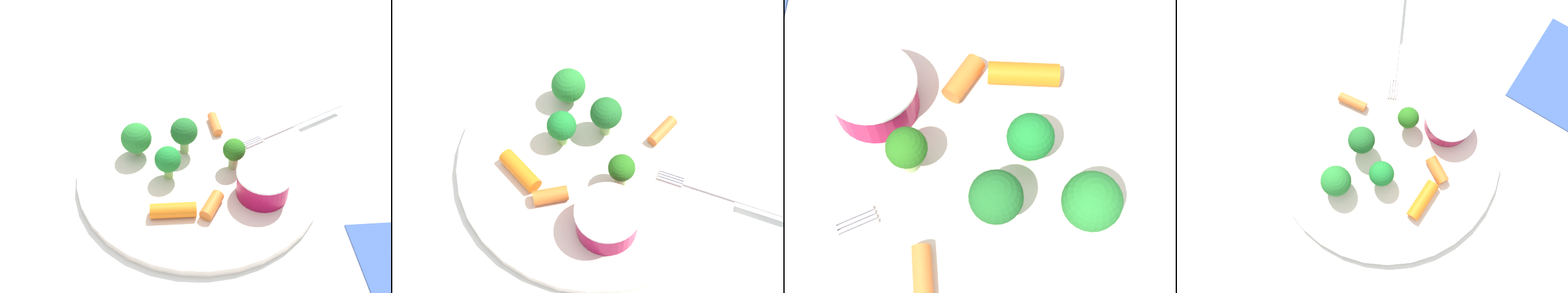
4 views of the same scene
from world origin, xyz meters
TOP-DOWN VIEW (x-y plane):
  - ground_plane at (0.00, 0.00)m, footprint 2.40×2.40m
  - plate at (0.00, 0.00)m, footprint 0.32×0.32m
  - sauce_cup at (0.05, 0.07)m, footprint 0.07×0.07m
  - broccoli_floret_0 at (0.01, 0.04)m, footprint 0.03×0.03m
  - broccoli_floret_1 at (0.02, -0.04)m, footprint 0.03×0.03m
  - broccoli_floret_2 at (-0.03, -0.02)m, footprint 0.04×0.04m
  - broccoli_floret_3 at (-0.03, -0.08)m, footprint 0.04×0.04m
  - carrot_stick_0 at (-0.08, 0.03)m, footprint 0.04×0.02m
  - carrot_stick_1 at (0.08, -0.04)m, footprint 0.02×0.05m
  - carrot_stick_2 at (0.07, 0.01)m, footprint 0.04×0.03m
  - fork at (-0.07, 0.14)m, footprint 0.09×0.16m

SIDE VIEW (x-z plane):
  - ground_plane at x=0.00m, z-range 0.00..0.00m
  - plate at x=0.00m, z-range 0.00..0.01m
  - fork at x=-0.07m, z-range 0.01..0.02m
  - carrot_stick_0 at x=-0.08m, z-range 0.01..0.03m
  - carrot_stick_2 at x=0.07m, z-range 0.01..0.03m
  - carrot_stick_1 at x=0.08m, z-range 0.01..0.03m
  - sauce_cup at x=0.05m, z-range 0.01..0.05m
  - broccoli_floret_0 at x=0.01m, z-range 0.02..0.06m
  - broccoli_floret_3 at x=-0.03m, z-range 0.02..0.06m
  - broccoli_floret_1 at x=0.02m, z-range 0.02..0.06m
  - broccoli_floret_2 at x=-0.03m, z-range 0.02..0.07m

